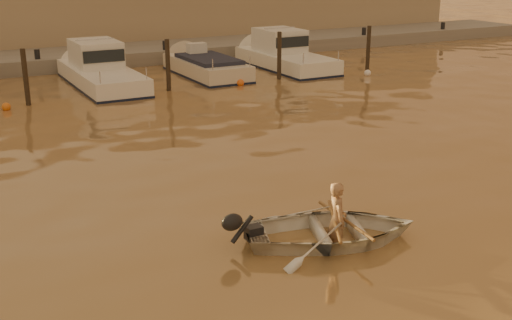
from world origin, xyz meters
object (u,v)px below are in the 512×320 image
moored_boat_3 (207,70)px  person (337,220)px  moored_boat_4 (286,55)px  waterfront_building (85,4)px  dinghy (332,231)px  moored_boat_2 (101,70)px

moored_boat_3 → person: bearing=-105.9°
moored_boat_4 → waterfront_building: (-6.44, 11.00, 1.77)m
person → dinghy: bearing=90.0°
dinghy → moored_boat_3: moored_boat_3 is taller
moored_boat_3 → moored_boat_4: bearing=0.0°
person → moored_boat_4: (8.79, 16.62, 0.19)m
moored_boat_2 → waterfront_building: size_ratio=0.16×
person → moored_boat_3: 17.29m
moored_boat_4 → moored_boat_3: bearing=180.0°
moored_boat_2 → moored_boat_3: (4.65, 0.00, -0.40)m
moored_boat_4 → waterfront_building: bearing=120.4°
person → moored_boat_2: (0.10, 16.62, 0.19)m
dinghy → moored_boat_3: 17.28m
moored_boat_4 → moored_boat_2: bearing=180.0°
moored_boat_3 → moored_boat_4: (4.05, 0.00, 0.40)m
moored_boat_4 → waterfront_building: size_ratio=0.15×
dinghy → moored_boat_3: (4.84, 16.59, 0.01)m
moored_boat_2 → waterfront_building: 11.37m
person → moored_boat_4: size_ratio=0.21×
moored_boat_2 → waterfront_building: waterfront_building is taller
moored_boat_2 → moored_boat_4: same height
moored_boat_2 → waterfront_building: (2.25, 11.00, 1.77)m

